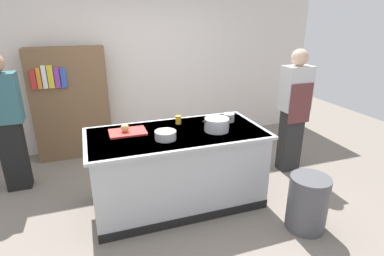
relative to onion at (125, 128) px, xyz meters
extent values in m
plane|color=slate|center=(0.54, -0.15, -0.97)|extent=(10.00, 10.00, 0.00)
cube|color=silver|center=(0.54, 1.95, 0.53)|extent=(6.40, 0.12, 3.00)
cube|color=#B7BABF|center=(0.54, -0.15, -0.52)|extent=(1.90, 0.90, 0.90)
cube|color=#B7BABF|center=(0.54, -0.15, -0.08)|extent=(1.98, 0.98, 0.03)
cube|color=black|center=(0.54, -0.60, -0.92)|extent=(1.90, 0.01, 0.10)
cube|color=red|center=(0.03, 0.01, -0.06)|extent=(0.40, 0.28, 0.02)
sphere|color=tan|center=(0.00, 0.00, 0.00)|extent=(0.09, 0.09, 0.09)
cylinder|color=#B7BABF|center=(0.98, -0.25, 0.01)|extent=(0.27, 0.27, 0.15)
cube|color=black|center=(0.83, -0.25, 0.06)|extent=(0.04, 0.02, 0.01)
cube|color=black|center=(1.13, -0.25, 0.06)|extent=(0.04, 0.02, 0.01)
cylinder|color=#99999E|center=(1.25, 0.00, -0.02)|extent=(0.14, 0.14, 0.10)
cube|color=black|center=(1.16, 0.00, 0.02)|extent=(0.04, 0.02, 0.01)
cube|color=black|center=(1.33, 0.00, 0.02)|extent=(0.04, 0.02, 0.01)
cylinder|color=#B7BABF|center=(0.38, -0.31, -0.02)|extent=(0.23, 0.23, 0.09)
cylinder|color=yellow|center=(0.64, 0.12, -0.02)|extent=(0.07, 0.07, 0.10)
cylinder|color=#4C4C51|center=(1.68, -1.04, -0.67)|extent=(0.41, 0.41, 0.59)
cube|color=#292929|center=(2.31, 0.15, -0.52)|extent=(0.28, 0.20, 0.90)
cube|color=silver|center=(2.31, 0.15, 0.23)|extent=(0.38, 0.24, 0.60)
sphere|color=#D3AA8C|center=(2.31, 0.15, 0.64)|extent=(0.22, 0.22, 0.22)
cube|color=brown|center=(2.31, 0.02, 0.05)|extent=(0.34, 0.02, 0.54)
cube|color=black|center=(-1.31, 0.85, -0.52)|extent=(0.28, 0.20, 0.90)
cube|color=#305E67|center=(-1.31, 0.85, 0.23)|extent=(0.38, 0.24, 0.60)
cube|color=brown|center=(-0.60, 1.65, -0.12)|extent=(1.10, 0.28, 1.70)
cube|color=red|center=(-1.03, 1.49, 0.31)|extent=(0.07, 0.03, 0.26)
cube|color=orange|center=(-0.96, 1.49, 0.33)|extent=(0.05, 0.03, 0.30)
cube|color=white|center=(-0.89, 1.49, 0.35)|extent=(0.06, 0.03, 0.33)
cube|color=yellow|center=(-0.81, 1.49, 0.34)|extent=(0.08, 0.03, 0.32)
cube|color=purple|center=(-0.73, 1.49, 0.33)|extent=(0.07, 0.03, 0.29)
cube|color=#3351B7|center=(-0.64, 1.49, 0.32)|extent=(0.07, 0.03, 0.28)
camera|label=1|loc=(-0.33, -3.19, 1.15)|focal=28.52mm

